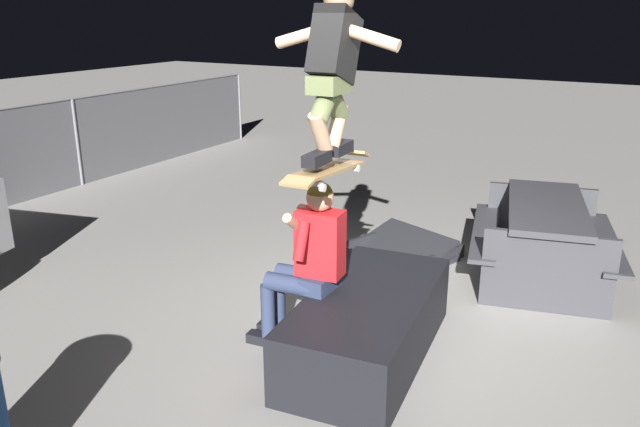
{
  "coord_description": "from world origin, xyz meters",
  "views": [
    {
      "loc": [
        -4.12,
        -1.77,
        2.53
      ],
      "look_at": [
        -0.39,
        0.34,
        1.12
      ],
      "focal_mm": 35.09,
      "sensor_mm": 36.0,
      "label": 1
    }
  ],
  "objects_px": {
    "skater_airborne": "(333,65)",
    "kicker_ramp": "(393,254)",
    "picnic_table_back": "(545,229)",
    "ledge_box_main": "(368,325)",
    "person_sitting_on_ledge": "(307,257)",
    "skateboard": "(329,169)"
  },
  "relations": [
    {
      "from": "skater_airborne",
      "to": "kicker_ramp",
      "type": "relative_size",
      "value": 0.87
    },
    {
      "from": "kicker_ramp",
      "to": "skateboard",
      "type": "bearing_deg",
      "value": -170.34
    },
    {
      "from": "kicker_ramp",
      "to": "skater_airborne",
      "type": "bearing_deg",
      "value": -170.16
    },
    {
      "from": "skater_airborne",
      "to": "kicker_ramp",
      "type": "distance_m",
      "value": 2.96
    },
    {
      "from": "skateboard",
      "to": "skater_airborne",
      "type": "relative_size",
      "value": 0.92
    },
    {
      "from": "person_sitting_on_ledge",
      "to": "kicker_ramp",
      "type": "distance_m",
      "value": 2.12
    },
    {
      "from": "picnic_table_back",
      "to": "skateboard",
      "type": "bearing_deg",
      "value": 155.68
    },
    {
      "from": "person_sitting_on_ledge",
      "to": "kicker_ramp",
      "type": "bearing_deg",
      "value": 3.41
    },
    {
      "from": "person_sitting_on_ledge",
      "to": "skater_airborne",
      "type": "bearing_deg",
      "value": -99.28
    },
    {
      "from": "skateboard",
      "to": "skater_airborne",
      "type": "xyz_separation_m",
      "value": [
        0.06,
        0.0,
        0.69
      ]
    },
    {
      "from": "kicker_ramp",
      "to": "ledge_box_main",
      "type": "bearing_deg",
      "value": -162.73
    },
    {
      "from": "ledge_box_main",
      "to": "kicker_ramp",
      "type": "xyz_separation_m",
      "value": [
        1.88,
        0.58,
        -0.21
      ]
    },
    {
      "from": "person_sitting_on_ledge",
      "to": "skater_airborne",
      "type": "xyz_separation_m",
      "value": [
        -0.04,
        -0.23,
        1.41
      ]
    },
    {
      "from": "ledge_box_main",
      "to": "skateboard",
      "type": "distance_m",
      "value": 1.27
    },
    {
      "from": "skateboard",
      "to": "kicker_ramp",
      "type": "bearing_deg",
      "value": 9.66
    },
    {
      "from": "skater_airborne",
      "to": "person_sitting_on_ledge",
      "type": "bearing_deg",
      "value": 80.72
    },
    {
      "from": "kicker_ramp",
      "to": "picnic_table_back",
      "type": "height_order",
      "value": "picnic_table_back"
    },
    {
      "from": "picnic_table_back",
      "to": "ledge_box_main",
      "type": "bearing_deg",
      "value": 158.61
    },
    {
      "from": "person_sitting_on_ledge",
      "to": "kicker_ramp",
      "type": "xyz_separation_m",
      "value": [
        2.0,
        0.12,
        -0.71
      ]
    },
    {
      "from": "skater_airborne",
      "to": "kicker_ramp",
      "type": "xyz_separation_m",
      "value": [
        2.03,
        0.35,
        -2.12
      ]
    },
    {
      "from": "ledge_box_main",
      "to": "skater_airborne",
      "type": "height_order",
      "value": "skater_airborne"
    },
    {
      "from": "ledge_box_main",
      "to": "kicker_ramp",
      "type": "relative_size",
      "value": 1.39
    }
  ]
}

